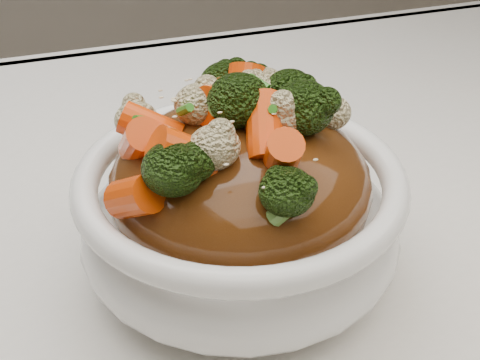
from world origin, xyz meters
name	(u,v)px	position (x,y,z in m)	size (l,w,h in m)	color
tablecloth	(318,283)	(0.00, 0.00, 0.73)	(1.20, 0.80, 0.04)	white
bowl	(240,220)	(-0.05, 0.01, 0.79)	(0.20, 0.20, 0.08)	white
sauce_base	(240,184)	(-0.05, 0.01, 0.82)	(0.16, 0.16, 0.09)	#4F270D
carrots	(240,98)	(-0.05, 0.01, 0.87)	(0.16, 0.16, 0.05)	#EC4607
broccoli	(240,99)	(-0.05, 0.01, 0.87)	(0.16, 0.16, 0.04)	black
cauliflower	(240,102)	(-0.05, 0.01, 0.87)	(0.16, 0.16, 0.03)	beige
scallions	(240,96)	(-0.05, 0.01, 0.87)	(0.12, 0.12, 0.02)	#30801D
sesame_seeds	(240,96)	(-0.05, 0.01, 0.87)	(0.14, 0.14, 0.01)	beige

